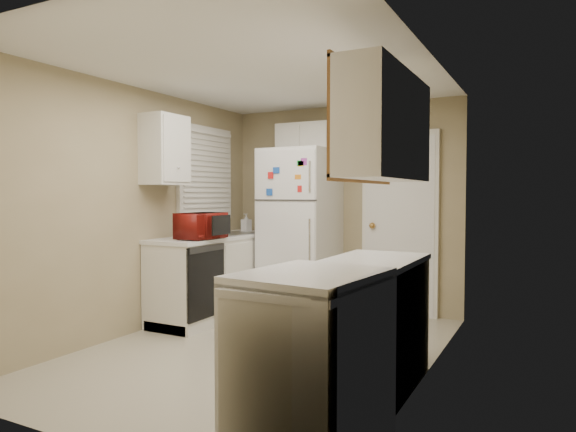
% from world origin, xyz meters
% --- Properties ---
extents(floor, '(3.80, 3.80, 0.00)m').
position_xyz_m(floor, '(0.00, 0.00, 0.00)').
color(floor, beige).
rests_on(floor, ground).
extents(ceiling, '(3.80, 3.80, 0.00)m').
position_xyz_m(ceiling, '(0.00, 0.00, 2.40)').
color(ceiling, white).
rests_on(ceiling, floor).
extents(wall_left, '(3.80, 3.80, 0.00)m').
position_xyz_m(wall_left, '(-1.40, 0.00, 1.20)').
color(wall_left, tan).
rests_on(wall_left, floor).
extents(wall_right, '(3.80, 3.80, 0.00)m').
position_xyz_m(wall_right, '(1.40, 0.00, 1.20)').
color(wall_right, tan).
rests_on(wall_right, floor).
extents(wall_back, '(2.80, 2.80, 0.00)m').
position_xyz_m(wall_back, '(0.00, 1.90, 1.20)').
color(wall_back, tan).
rests_on(wall_back, floor).
extents(wall_front, '(2.80, 2.80, 0.00)m').
position_xyz_m(wall_front, '(0.00, -1.90, 1.20)').
color(wall_front, tan).
rests_on(wall_front, floor).
extents(left_counter, '(0.60, 1.80, 0.90)m').
position_xyz_m(left_counter, '(-1.10, 0.90, 0.45)').
color(left_counter, silver).
rests_on(left_counter, floor).
extents(dishwasher, '(0.03, 0.58, 0.72)m').
position_xyz_m(dishwasher, '(-0.81, 0.30, 0.49)').
color(dishwasher, black).
rests_on(dishwasher, floor).
extents(sink, '(0.54, 0.74, 0.16)m').
position_xyz_m(sink, '(-1.10, 1.05, 0.86)').
color(sink, gray).
rests_on(sink, left_counter).
extents(microwave, '(0.49, 0.29, 0.32)m').
position_xyz_m(microwave, '(-0.95, 0.41, 1.05)').
color(microwave, maroon).
rests_on(microwave, left_counter).
extents(soap_bottle, '(0.12, 0.12, 0.22)m').
position_xyz_m(soap_bottle, '(-1.15, 1.59, 1.00)').
color(soap_bottle, silver).
rests_on(soap_bottle, left_counter).
extents(window_blinds, '(0.10, 0.98, 1.08)m').
position_xyz_m(window_blinds, '(-1.36, 1.05, 1.60)').
color(window_blinds, silver).
rests_on(window_blinds, wall_left).
extents(upper_cabinet_left, '(0.30, 0.45, 0.70)m').
position_xyz_m(upper_cabinet_left, '(-1.25, 0.22, 1.80)').
color(upper_cabinet_left, silver).
rests_on(upper_cabinet_left, wall_left).
extents(refrigerator, '(0.79, 0.77, 1.87)m').
position_xyz_m(refrigerator, '(-0.38, 1.54, 0.94)').
color(refrigerator, white).
rests_on(refrigerator, floor).
extents(cabinet_over_fridge, '(0.70, 0.30, 0.40)m').
position_xyz_m(cabinet_over_fridge, '(-0.40, 1.75, 2.00)').
color(cabinet_over_fridge, silver).
rests_on(cabinet_over_fridge, wall_back).
extents(interior_door, '(0.86, 0.06, 2.08)m').
position_xyz_m(interior_door, '(0.70, 1.86, 1.02)').
color(interior_door, white).
rests_on(interior_door, floor).
extents(right_counter, '(0.60, 2.00, 0.90)m').
position_xyz_m(right_counter, '(1.10, -0.80, 0.45)').
color(right_counter, silver).
rests_on(right_counter, floor).
extents(stove, '(0.72, 0.85, 0.96)m').
position_xyz_m(stove, '(1.11, -1.38, 0.48)').
color(stove, white).
rests_on(stove, floor).
extents(upper_cabinet_right, '(0.30, 1.20, 0.70)m').
position_xyz_m(upper_cabinet_right, '(1.25, -0.50, 1.80)').
color(upper_cabinet_right, silver).
rests_on(upper_cabinet_right, wall_right).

